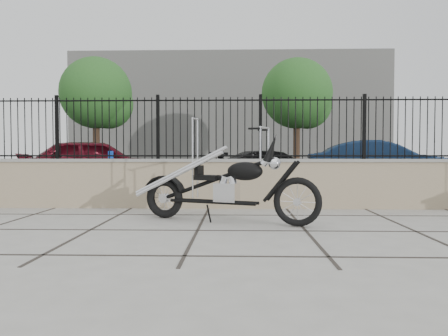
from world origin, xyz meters
name	(u,v)px	position (x,y,z in m)	size (l,w,h in m)	color
ground_plane	(197,231)	(0.00, 0.00, 0.00)	(90.00, 90.00, 0.00)	#99968E
parking_lot	(224,178)	(0.00, 12.50, 0.00)	(30.00, 30.00, 0.00)	black
retaining_wall	(209,183)	(0.00, 2.50, 0.48)	(14.00, 0.36, 0.96)	gray
iron_fence	(209,128)	(0.00, 2.50, 1.56)	(14.00, 0.08, 1.20)	black
background_building	(230,113)	(0.00, 26.50, 4.00)	(22.00, 6.00, 8.00)	beige
chopper_motorcycle	(223,169)	(0.34, 0.75, 0.83)	(2.77, 0.49, 1.66)	black
car_red	(96,164)	(-3.70, 7.03, 0.75)	(1.78, 4.42, 1.51)	#4F0B15
car_black	(274,169)	(1.72, 7.98, 0.57)	(1.60, 3.94, 1.14)	black
car_blue	(380,164)	(4.99, 7.71, 0.73)	(1.54, 4.42, 1.46)	#0F1E38
bollard_a	(111,173)	(-2.66, 4.96, 0.56)	(0.13, 0.13, 1.12)	#0C5FB5
bollard_b	(313,179)	(2.44, 4.92, 0.43)	(0.10, 0.10, 0.86)	blue
tree_left	(96,90)	(-6.64, 16.08, 4.28)	(3.62, 3.62, 6.11)	#382619
tree_right	(297,90)	(3.63, 16.75, 4.31)	(3.64, 3.64, 6.15)	#382619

